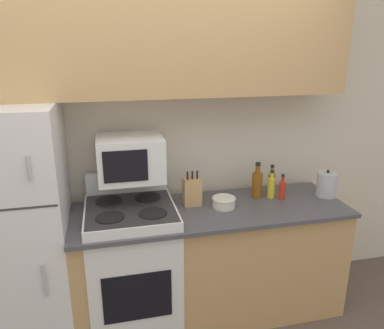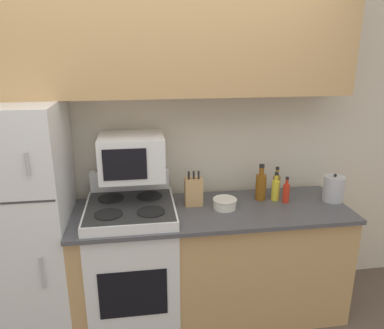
# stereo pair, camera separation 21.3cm
# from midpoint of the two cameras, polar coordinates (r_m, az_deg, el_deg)

# --- Properties ---
(wall_back) EXTENTS (8.00, 0.05, 2.55)m
(wall_back) POSITION_cam_midpoint_polar(r_m,az_deg,el_deg) (2.91, -3.47, 2.93)
(wall_back) COLOR beige
(wall_back) RESTS_ON ground_plane
(lower_cabinets) EXTENTS (1.99, 0.67, 0.89)m
(lower_cabinets) POSITION_cam_midpoint_polar(r_m,az_deg,el_deg) (2.95, 5.03, -14.55)
(lower_cabinets) COLOR tan
(lower_cabinets) RESTS_ON ground_plane
(refrigerator) EXTENTS (0.75, 0.69, 1.68)m
(refrigerator) POSITION_cam_midpoint_polar(r_m,az_deg,el_deg) (2.81, -23.48, -8.56)
(refrigerator) COLOR white
(refrigerator) RESTS_ON ground_plane
(upper_cabinets) EXTENTS (2.74, 0.35, 0.72)m
(upper_cabinets) POSITION_cam_midpoint_polar(r_m,az_deg,el_deg) (2.62, -3.38, 18.24)
(upper_cabinets) COLOR tan
(upper_cabinets) RESTS_ON refrigerator
(stove) EXTENTS (0.62, 0.65, 1.11)m
(stove) POSITION_cam_midpoint_polar(r_m,az_deg,el_deg) (2.85, -6.77, -14.71)
(stove) COLOR white
(stove) RESTS_ON ground_plane
(microwave) EXTENTS (0.45, 0.38, 0.30)m
(microwave) POSITION_cam_midpoint_polar(r_m,az_deg,el_deg) (2.64, -6.89, 1.21)
(microwave) COLOR white
(microwave) RESTS_ON stove
(knife_block) EXTENTS (0.13, 0.10, 0.26)m
(knife_block) POSITION_cam_midpoint_polar(r_m,az_deg,el_deg) (2.76, 2.44, -4.16)
(knife_block) COLOR tan
(knife_block) RESTS_ON lower_cabinets
(bowl) EXTENTS (0.18, 0.18, 0.08)m
(bowl) POSITION_cam_midpoint_polar(r_m,az_deg,el_deg) (2.73, 7.25, -5.90)
(bowl) COLOR silver
(bowl) RESTS_ON lower_cabinets
(bottle_whiskey) EXTENTS (0.08, 0.08, 0.28)m
(bottle_whiskey) POSITION_cam_midpoint_polar(r_m,az_deg,el_deg) (2.91, 12.51, -3.21)
(bottle_whiskey) COLOR brown
(bottle_whiskey) RESTS_ON lower_cabinets
(bottle_cooking_spray) EXTENTS (0.06, 0.06, 0.22)m
(bottle_cooking_spray) POSITION_cam_midpoint_polar(r_m,az_deg,el_deg) (2.93, 14.65, -3.72)
(bottle_cooking_spray) COLOR gold
(bottle_cooking_spray) RESTS_ON lower_cabinets
(bottle_hot_sauce) EXTENTS (0.05, 0.05, 0.20)m
(bottle_hot_sauce) POSITION_cam_midpoint_polar(r_m,az_deg,el_deg) (2.92, 16.20, -4.13)
(bottle_hot_sauce) COLOR red
(bottle_hot_sauce) RESTS_ON lower_cabinets
(bottle_vinegar) EXTENTS (0.06, 0.06, 0.24)m
(bottle_vinegar) POSITION_cam_midpoint_polar(r_m,az_deg,el_deg) (3.00, 14.73, -3.06)
(bottle_vinegar) COLOR olive
(bottle_vinegar) RESTS_ON lower_cabinets
(kettle) EXTENTS (0.16, 0.16, 0.21)m
(kettle) POSITION_cam_midpoint_polar(r_m,az_deg,el_deg) (3.06, 22.67, -3.44)
(kettle) COLOR #B7B7BC
(kettle) RESTS_ON lower_cabinets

